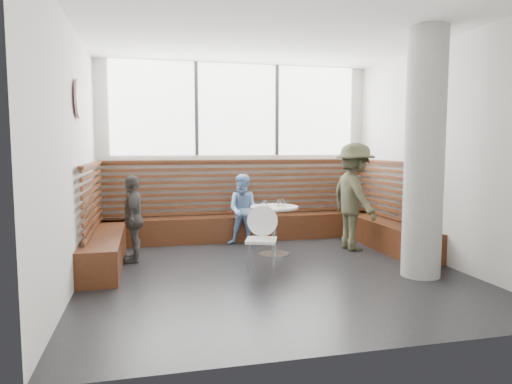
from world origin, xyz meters
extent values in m
cube|color=silver|center=(0.00, 0.00, 1.60)|extent=(5.00, 5.00, 3.20)
cube|color=black|center=(0.00, 0.00, 0.00)|extent=(5.00, 5.00, 0.01)
cube|color=white|center=(0.00, 0.00, 3.20)|extent=(5.00, 5.00, 0.01)
cube|color=white|center=(0.00, 2.48, 2.38)|extent=(4.50, 0.02, 1.65)
cube|color=#3F3F42|center=(-0.75, 2.46, 2.38)|extent=(0.06, 0.04, 1.65)
cube|color=#3F3F42|center=(0.75, 2.46, 2.38)|extent=(0.06, 0.04, 1.65)
cube|color=#402010|center=(0.00, 2.25, 0.23)|extent=(5.00, 0.50, 0.45)
cube|color=#402010|center=(-2.25, 1.25, 0.23)|extent=(0.50, 2.50, 0.45)
cube|color=#402010|center=(2.25, 1.25, 0.23)|extent=(0.50, 2.50, 0.45)
cube|color=#452211|center=(0.00, 2.42, 0.95)|extent=(4.88, 0.08, 0.98)
cube|color=#452211|center=(-2.42, 1.25, 0.95)|extent=(0.08, 2.38, 0.98)
cube|color=#452211|center=(2.42, 1.25, 0.95)|extent=(0.08, 2.38, 0.98)
cylinder|color=gray|center=(1.85, -0.60, 1.60)|extent=(0.50, 0.50, 3.20)
cylinder|color=white|center=(-2.46, 0.40, 2.30)|extent=(0.03, 0.50, 0.50)
cylinder|color=silver|center=(0.29, 0.97, 0.01)|extent=(0.47, 0.47, 0.03)
cylinder|color=silver|center=(0.29, 0.97, 0.39)|extent=(0.07, 0.07, 0.74)
cylinder|color=#B7B7BA|center=(0.29, 0.97, 0.76)|extent=(0.75, 0.75, 0.03)
cube|color=white|center=(-0.15, 0.07, 0.43)|extent=(0.40, 0.38, 0.04)
cylinder|color=white|center=(-0.15, 0.25, 0.67)|extent=(0.42, 0.10, 0.42)
cylinder|color=silver|center=(-0.31, -0.07, 0.21)|extent=(0.02, 0.02, 0.41)
cylinder|color=silver|center=(0.02, -0.07, 0.21)|extent=(0.02, 0.02, 0.41)
cylinder|color=silver|center=(-0.31, 0.22, 0.21)|extent=(0.02, 0.02, 0.41)
cylinder|color=silver|center=(0.02, 0.22, 0.21)|extent=(0.02, 0.02, 0.41)
imported|color=#3F3F2A|center=(1.68, 1.06, 0.88)|extent=(0.72, 1.18, 1.76)
imported|color=#81AAE0|center=(-0.01, 1.80, 0.61)|extent=(0.72, 0.64, 1.23)
imported|color=#484541|center=(-1.85, 1.08, 0.64)|extent=(0.35, 0.77, 1.28)
cylinder|color=white|center=(0.17, 1.07, 0.78)|extent=(0.19, 0.19, 0.01)
cylinder|color=white|center=(0.40, 1.13, 0.78)|extent=(0.19, 0.19, 0.01)
cylinder|color=white|center=(0.11, 0.92, 0.83)|extent=(0.08, 0.08, 0.12)
cylinder|color=white|center=(0.36, 0.90, 0.83)|extent=(0.08, 0.08, 0.12)
cylinder|color=white|center=(0.45, 0.99, 0.83)|extent=(0.07, 0.07, 0.12)
cube|color=#A5C64C|center=(0.30, 0.79, 0.77)|extent=(0.20, 0.15, 0.00)
camera|label=1|loc=(-1.62, -5.82, 1.69)|focal=32.00mm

